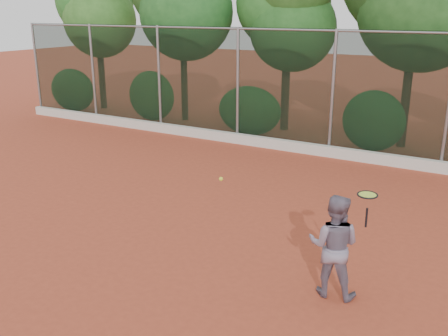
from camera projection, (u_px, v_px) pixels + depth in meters
The scene contains 6 objects.
ground at pixel (195, 252), 8.60m from camera, with size 80.00×80.00×0.00m, color #A54027.
concrete_curb at pixel (327, 151), 14.17m from camera, with size 24.00×0.20×0.30m, color beige.
tennis_player at pixel (334, 246), 7.13m from camera, with size 0.75×0.59×1.55m, color slate.
chainlink_fence at pixel (333, 90), 13.80m from camera, with size 24.09×0.09×3.50m.
tennis_racket at pixel (367, 198), 6.60m from camera, with size 0.30×0.30×0.51m.
tennis_ball_in_flight at pixel (221, 179), 7.37m from camera, with size 0.06×0.06×0.06m.
Camera 1 is at (4.33, -6.45, 4.00)m, focal length 40.00 mm.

